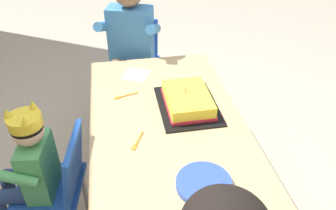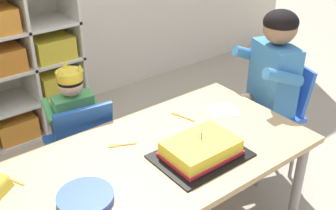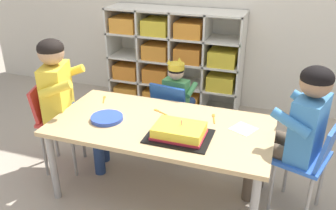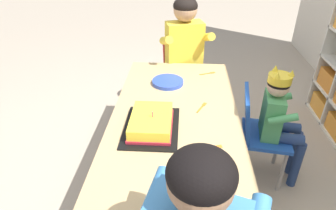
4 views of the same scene
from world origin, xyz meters
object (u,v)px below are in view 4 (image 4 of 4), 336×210
fork_at_table_front_edge (202,107)px  fork_scattered_mid_table (208,73)px  paper_plate_stack (168,82)px  classroom_chair_adult_side (182,68)px  adult_helper_seated (186,49)px  child_with_crown (279,115)px  activity_table (175,120)px  birthday_cake_on_tray (151,123)px  classroom_chair_blue (258,130)px  fork_near_child_seat (211,148)px

fork_at_table_front_edge → fork_scattered_mid_table: same height
paper_plate_stack → fork_scattered_mid_table: size_ratio=1.80×
paper_plate_stack → fork_at_table_front_edge: paper_plate_stack is taller
classroom_chair_adult_side → adult_helper_seated: (0.11, 0.03, 0.22)m
adult_helper_seated → child_with_crown: bearing=-66.7°
activity_table → birthday_cake_on_tray: (0.17, -0.13, 0.09)m
birthday_cake_on_tray → paper_plate_stack: size_ratio=1.83×
activity_table → classroom_chair_blue: classroom_chair_blue is taller
child_with_crown → birthday_cake_on_tray: size_ratio=2.01×
paper_plate_stack → fork_near_child_seat: paper_plate_stack is taller
activity_table → paper_plate_stack: (-0.38, -0.07, 0.07)m
activity_table → classroom_chair_blue: 0.57m
activity_table → adult_helper_seated: bearing=175.7°
activity_table → child_with_crown: (-0.08, 0.66, 0.00)m
classroom_chair_blue → fork_at_table_front_edge: (0.03, -0.38, 0.18)m
adult_helper_seated → fork_at_table_front_edge: (0.72, 0.11, -0.10)m
activity_table → fork_scattered_mid_table: size_ratio=12.04×
adult_helper_seated → paper_plate_stack: adult_helper_seated is taller
classroom_chair_blue → birthday_cake_on_tray: 0.76m
birthday_cake_on_tray → fork_near_child_seat: 0.36m
fork_scattered_mid_table → fork_near_child_seat: size_ratio=0.89×
classroom_chair_blue → fork_scattered_mid_table: bearing=42.0°
classroom_chair_blue → fork_near_child_seat: bearing=148.3°
adult_helper_seated → fork_near_child_seat: (1.12, 0.14, -0.10)m
birthday_cake_on_tray → classroom_chair_blue: bearing=111.6°
child_with_crown → paper_plate_stack: bearing=76.0°
classroom_chair_blue → fork_scattered_mid_table: size_ratio=5.25×
paper_plate_stack → fork_at_table_front_edge: (0.31, 0.23, -0.01)m
activity_table → child_with_crown: child_with_crown is taller
classroom_chair_adult_side → fork_near_child_seat: size_ratio=5.09×
fork_near_child_seat → adult_helper_seated: bearing=-98.2°
adult_helper_seated → paper_plate_stack: bearing=-124.0°
activity_table → fork_scattered_mid_table: bearing=157.6°
classroom_chair_adult_side → activity_table: bearing=-108.6°
classroom_chair_adult_side → fork_at_table_front_edge: bearing=-97.4°
paper_plate_stack → birthday_cake_on_tray: bearing=-6.2°
classroom_chair_blue → fork_near_child_seat: size_ratio=4.69×
birthday_cake_on_tray → fork_scattered_mid_table: 0.82m
classroom_chair_blue → child_with_crown: child_with_crown is taller
fork_at_table_front_edge → fork_scattered_mid_table: 0.50m
activity_table → fork_near_child_seat: 0.38m
paper_plate_stack → fork_scattered_mid_table: (-0.19, 0.30, -0.01)m
activity_table → birthday_cake_on_tray: bearing=-37.4°
classroom_chair_blue → fork_at_table_front_edge: bearing=102.2°
activity_table → classroom_chair_blue: (-0.10, 0.55, -0.12)m
activity_table → adult_helper_seated: 0.81m
birthday_cake_on_tray → paper_plate_stack: 0.55m
classroom_chair_blue → classroom_chair_adult_side: size_ratio=0.92×
classroom_chair_adult_side → birthday_cake_on_tray: (1.07, -0.16, 0.15)m
classroom_chair_blue → fork_near_child_seat: classroom_chair_blue is taller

